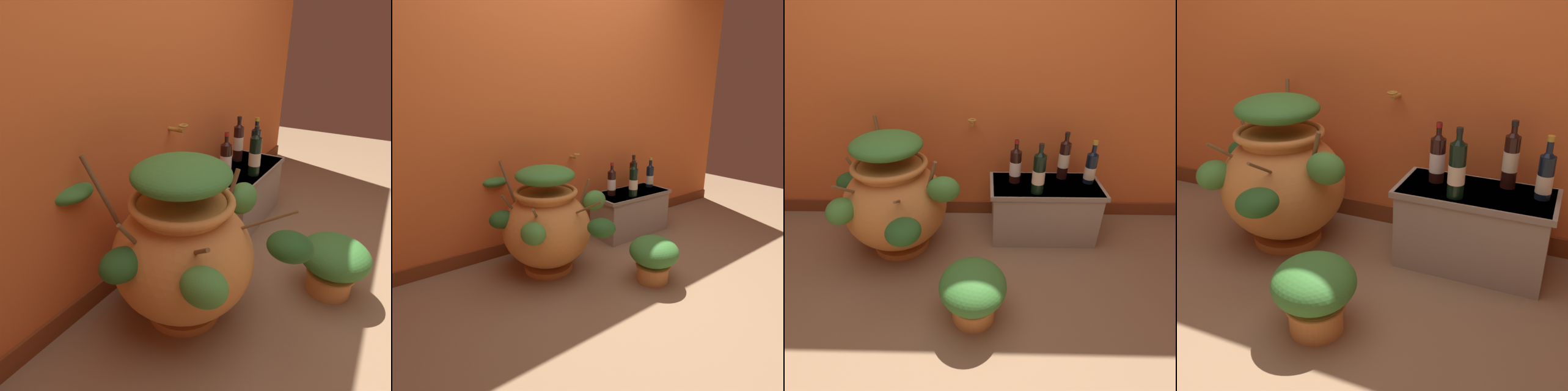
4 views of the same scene
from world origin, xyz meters
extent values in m
plane|color=#896B4C|center=(0.00, 0.00, 0.00)|extent=(7.00, 7.00, 0.00)
cube|color=#D6662D|center=(0.00, 1.20, 1.30)|extent=(4.40, 0.20, 2.60)
cube|color=brown|center=(0.00, 1.10, 0.05)|extent=(4.40, 0.02, 0.11)
cylinder|color=#B28433|center=(0.10, 1.05, 0.76)|extent=(0.02, 0.10, 0.02)
torus|color=#B28433|center=(0.10, 1.00, 0.79)|extent=(0.06, 0.06, 0.01)
cylinder|color=#CC7F3D|center=(-0.39, 0.69, 0.02)|extent=(0.37, 0.37, 0.04)
ellipsoid|color=#CC7F3D|center=(-0.39, 0.69, 0.33)|extent=(0.65, 0.65, 0.57)
cylinder|color=#CC7F3D|center=(-0.39, 0.69, 0.57)|extent=(0.38, 0.38, 0.08)
torus|color=#CC7F3D|center=(-0.39, 0.69, 0.61)|extent=(0.46, 0.46, 0.04)
cylinder|color=brown|center=(-0.64, 0.76, 0.55)|extent=(0.10, 0.04, 0.15)
ellipsoid|color=#235623|center=(-0.70, 0.77, 0.44)|extent=(0.18, 0.15, 0.13)
cylinder|color=brown|center=(-0.58, 0.49, 0.54)|extent=(0.11, 0.13, 0.13)
ellipsoid|color=#428438|center=(-0.62, 0.44, 0.43)|extent=(0.15, 0.19, 0.14)
cylinder|color=brown|center=(-0.12, 0.58, 0.58)|extent=(0.09, 0.05, 0.21)
ellipsoid|color=#428438|center=(-0.05, 0.55, 0.52)|extent=(0.19, 0.14, 0.16)
cylinder|color=brown|center=(-0.27, 0.37, 0.55)|extent=(0.08, 0.27, 0.17)
ellipsoid|color=#235623|center=(-0.22, 0.25, 0.44)|extent=(0.18, 0.20, 0.12)
cylinder|color=brown|center=(-0.54, 1.00, 0.64)|extent=(0.08, 0.14, 0.33)
ellipsoid|color=#387A33|center=(-0.61, 1.13, 0.63)|extent=(0.21, 0.19, 0.09)
ellipsoid|color=#387A33|center=(-0.39, 0.69, 0.73)|extent=(0.42, 0.42, 0.13)
cube|color=#9E9384|center=(0.59, 0.83, 0.20)|extent=(0.71, 0.34, 0.41)
cube|color=gray|center=(0.59, 0.83, 0.39)|extent=(0.75, 0.36, 0.03)
cylinder|color=black|center=(0.39, 0.87, 0.52)|extent=(0.07, 0.07, 0.22)
cone|color=black|center=(0.39, 0.87, 0.64)|extent=(0.07, 0.07, 0.04)
cylinder|color=black|center=(0.39, 0.87, 0.67)|extent=(0.03, 0.03, 0.08)
cylinder|color=maroon|center=(0.39, 0.87, 0.69)|extent=(0.03, 0.03, 0.02)
cylinder|color=silver|center=(0.39, 0.87, 0.51)|extent=(0.08, 0.08, 0.10)
cylinder|color=black|center=(0.89, 0.87, 0.51)|extent=(0.07, 0.07, 0.20)
cone|color=black|center=(0.89, 0.87, 0.62)|extent=(0.07, 0.07, 0.04)
cylinder|color=black|center=(0.89, 0.87, 0.66)|extent=(0.03, 0.03, 0.09)
cylinder|color=#B7932D|center=(0.89, 0.87, 0.69)|extent=(0.03, 0.03, 0.02)
cylinder|color=beige|center=(0.89, 0.87, 0.48)|extent=(0.07, 0.07, 0.08)
cylinder|color=black|center=(0.52, 0.72, 0.53)|extent=(0.08, 0.08, 0.25)
cone|color=black|center=(0.52, 0.72, 0.67)|extent=(0.08, 0.08, 0.04)
cylinder|color=black|center=(0.52, 0.72, 0.70)|extent=(0.03, 0.03, 0.08)
cylinder|color=black|center=(0.52, 0.72, 0.72)|extent=(0.03, 0.03, 0.02)
cylinder|color=beige|center=(0.52, 0.72, 0.52)|extent=(0.08, 0.08, 0.09)
cylinder|color=black|center=(0.72, 0.94, 0.53)|extent=(0.07, 0.07, 0.25)
cone|color=black|center=(0.72, 0.94, 0.67)|extent=(0.07, 0.07, 0.04)
cylinder|color=black|center=(0.72, 0.94, 0.70)|extent=(0.03, 0.03, 0.07)
cylinder|color=black|center=(0.72, 0.94, 0.72)|extent=(0.03, 0.03, 0.02)
cylinder|color=beige|center=(0.72, 0.94, 0.54)|extent=(0.07, 0.07, 0.10)
cylinder|color=#D68E4C|center=(0.13, 0.10, 0.06)|extent=(0.22, 0.22, 0.13)
torus|color=#C58346|center=(0.13, 0.10, 0.12)|extent=(0.25, 0.25, 0.02)
ellipsoid|color=#387A33|center=(0.13, 0.10, 0.23)|extent=(0.34, 0.35, 0.20)
camera|label=1|loc=(-1.40, -0.01, 1.24)|focal=29.78mm
camera|label=2|loc=(-1.43, -1.25, 1.24)|focal=29.01mm
camera|label=3|loc=(0.19, -0.96, 1.37)|focal=27.64mm
camera|label=4|loc=(0.97, -1.23, 1.31)|focal=43.44mm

